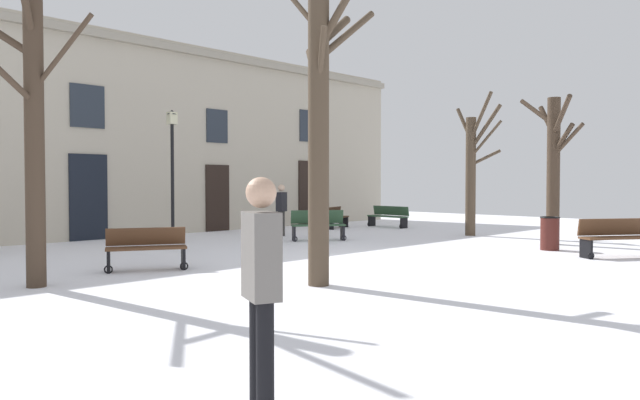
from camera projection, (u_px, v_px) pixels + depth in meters
name	position (u px, v px, depth m)	size (l,w,h in m)	color
ground_plane	(381.00, 262.00, 13.23)	(38.09, 38.09, 0.00)	white
building_facade	(155.00, 136.00, 19.93)	(23.81, 0.60, 6.59)	#BCB29E
tree_left_of_center	(472.00, 168.00, 19.68)	(1.57, 1.92, 4.67)	#4C3D2D
tree_foreground	(553.00, 164.00, 16.88)	(1.55, 2.12, 4.27)	#423326
tree_center	(32.00, 121.00, 9.93)	(1.98, 1.92, 5.56)	#423326
tree_near_facade	(321.00, 124.00, 10.17)	(1.59, 1.94, 5.66)	#4C3D2D
streetlamp	(172.00, 161.00, 17.69)	(0.30, 0.30, 3.94)	black
litter_bin	(550.00, 233.00, 15.52)	(0.50, 0.50, 0.88)	#4C1E19
bench_far_corner	(617.00, 237.00, 14.05)	(1.81, 1.44, 0.92)	#51331E
bench_back_to_back_left	(318.00, 225.00, 18.08)	(1.62, 1.31, 0.93)	#2D4C33
bench_near_lamp	(146.00, 248.00, 11.96)	(1.61, 1.14, 0.86)	#51331E
bench_by_litter_bin	(388.00, 216.00, 23.48)	(0.56, 1.83, 0.83)	#2D4C33
bench_facing_shops	(335.00, 217.00, 22.87)	(1.63, 0.96, 0.83)	#3D2819
person_near_bench	(261.00, 280.00, 4.58)	(0.35, 0.44, 1.82)	black
person_strolling	(281.00, 207.00, 19.50)	(0.43, 0.33, 1.71)	#403D3A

